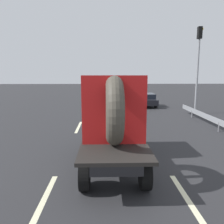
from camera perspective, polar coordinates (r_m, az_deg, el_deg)
The scene contains 8 objects.
ground_plane at distance 8.92m, azimuth 2.33°, elevation -12.02°, with size 120.00×120.00×0.00m, color #28282B.
flatbed_truck at distance 8.71m, azimuth 0.07°, elevation -1.40°, with size 2.02×5.30×3.21m.
distant_sedan at distance 23.21m, azimuth 8.27°, elevation 3.06°, with size 1.66×3.86×1.26m.
traffic_light at distance 19.87m, azimuth 20.24°, elevation 12.01°, with size 0.42×0.36×6.73m.
lane_dash_left_near at distance 6.84m, azimuth -16.05°, elevation -19.50°, with size 2.64×0.16×0.01m, color beige.
lane_dash_left_far at distance 14.45m, azimuth -8.11°, elevation -3.62°, with size 2.97×0.16×0.01m, color beige.
lane_dash_right_near at distance 6.79m, azimuth 18.07°, elevation -19.82°, with size 2.97×0.16×0.01m, color beige.
lane_dash_right_far at distance 14.78m, azimuth 6.67°, elevation -3.29°, with size 2.46×0.16×0.01m, color beige.
Camera 1 is at (-0.61, -8.27, 3.29)m, focal length 37.59 mm.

